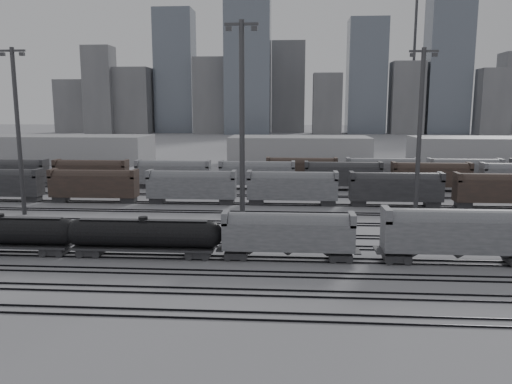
# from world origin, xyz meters

# --- Properties ---
(ground) EXTENTS (900.00, 900.00, 0.00)m
(ground) POSITION_xyz_m (0.00, 0.00, 0.00)
(ground) COLOR #A3A3A7
(ground) RESTS_ON ground
(tracks) EXTENTS (220.00, 71.50, 0.16)m
(tracks) POSITION_xyz_m (0.00, 17.50, 0.08)
(tracks) COLOR black
(tracks) RESTS_ON ground
(tank_car_a) EXTENTS (17.51, 2.92, 4.33)m
(tank_car_a) POSITION_xyz_m (-24.15, 1.00, 2.50)
(tank_car_a) COLOR #262629
(tank_car_a) RESTS_ON ground
(tank_car_b) EXTENTS (17.30, 2.88, 4.28)m
(tank_car_b) POSITION_xyz_m (-8.04, 1.00, 2.47)
(tank_car_b) COLOR #262629
(tank_car_b) RESTS_ON ground
(hopper_car_a) EXTENTS (13.96, 2.77, 4.99)m
(hopper_car_a) POSITION_xyz_m (7.58, 1.00, 3.08)
(hopper_car_a) COLOR #262629
(hopper_car_a) RESTS_ON ground
(hopper_car_b) EXTENTS (15.74, 3.13, 5.63)m
(hopper_car_b) POSITION_xyz_m (25.25, 1.00, 3.48)
(hopper_car_b) COLOR #262629
(hopper_car_b) RESTS_ON ground
(light_mast_b) EXTENTS (3.96, 0.63, 24.74)m
(light_mast_b) POSITION_xyz_m (-32.77, 21.38, 13.12)
(light_mast_b) COLOR #3D3D3F
(light_mast_b) RESTS_ON ground
(light_mast_c) EXTENTS (4.32, 0.69, 27.01)m
(light_mast_c) POSITION_xyz_m (1.36, 14.64, 14.33)
(light_mast_c) COLOR #3D3D3F
(light_mast_c) RESTS_ON ground
(light_mast_d) EXTENTS (3.83, 0.61, 23.96)m
(light_mast_d) POSITION_xyz_m (25.19, 19.20, 12.71)
(light_mast_d) COLOR #3D3D3F
(light_mast_d) RESTS_ON ground
(bg_string_near) EXTENTS (151.00, 3.00, 5.60)m
(bg_string_near) POSITION_xyz_m (8.00, 32.00, 2.80)
(bg_string_near) COLOR gray
(bg_string_near) RESTS_ON ground
(bg_string_mid) EXTENTS (151.00, 3.00, 5.60)m
(bg_string_mid) POSITION_xyz_m (18.00, 48.00, 2.80)
(bg_string_mid) COLOR #262629
(bg_string_mid) RESTS_ON ground
(bg_string_far) EXTENTS (66.00, 3.00, 5.60)m
(bg_string_far) POSITION_xyz_m (35.50, 56.00, 2.80)
(bg_string_far) COLOR #46342C
(bg_string_far) RESTS_ON ground
(warehouse_left) EXTENTS (50.00, 18.00, 8.00)m
(warehouse_left) POSITION_xyz_m (-60.00, 95.00, 4.00)
(warehouse_left) COLOR #969799
(warehouse_left) RESTS_ON ground
(warehouse_mid) EXTENTS (40.00, 18.00, 8.00)m
(warehouse_mid) POSITION_xyz_m (10.00, 95.00, 4.00)
(warehouse_mid) COLOR #969799
(warehouse_mid) RESTS_ON ground
(warehouse_right) EXTENTS (35.00, 18.00, 8.00)m
(warehouse_right) POSITION_xyz_m (60.00, 95.00, 4.00)
(warehouse_right) COLOR #969799
(warehouse_right) RESTS_ON ground
(skyline) EXTENTS (316.00, 22.40, 95.00)m
(skyline) POSITION_xyz_m (10.84, 280.00, 34.73)
(skyline) COLOR gray
(skyline) RESTS_ON ground
(crane_left) EXTENTS (42.00, 1.80, 100.00)m
(crane_left) POSITION_xyz_m (-28.74, 305.00, 57.39)
(crane_left) COLOR #3D3D3F
(crane_left) RESTS_ON ground
(crane_right) EXTENTS (42.00, 1.80, 100.00)m
(crane_right) POSITION_xyz_m (91.26, 305.00, 57.39)
(crane_right) COLOR #3D3D3F
(crane_right) RESTS_ON ground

